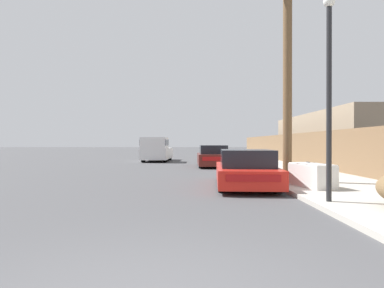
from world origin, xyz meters
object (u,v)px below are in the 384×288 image
(car_parked_mid, at_px, (213,157))
(street_lamp, at_px, (329,82))
(discarded_fridge, at_px, (312,175))
(utility_pole, at_px, (287,72))
(pickup_truck, at_px, (156,150))
(parked_sports_car_red, at_px, (245,170))

(car_parked_mid, relative_size, street_lamp, 0.91)
(discarded_fridge, xyz_separation_m, utility_pole, (-0.30, 1.57, 3.50))
(utility_pole, bearing_deg, car_parked_mid, 102.88)
(car_parked_mid, distance_m, utility_pole, 9.71)
(utility_pole, distance_m, street_lamp, 4.33)
(discarded_fridge, bearing_deg, street_lamp, -113.21)
(discarded_fridge, distance_m, pickup_truck, 17.55)
(parked_sports_car_red, relative_size, pickup_truck, 0.89)
(street_lamp, bearing_deg, pickup_truck, 107.10)
(pickup_truck, distance_m, street_lamp, 19.93)
(car_parked_mid, bearing_deg, discarded_fridge, -77.17)
(discarded_fridge, bearing_deg, car_parked_mid, 90.97)
(discarded_fridge, relative_size, pickup_truck, 0.33)
(utility_pole, bearing_deg, parked_sports_car_red, -158.40)
(pickup_truck, bearing_deg, car_parked_mid, 126.82)
(utility_pole, relative_size, street_lamp, 1.59)
(discarded_fridge, relative_size, street_lamp, 0.38)
(pickup_truck, bearing_deg, parked_sports_car_red, 108.68)
(parked_sports_car_red, height_order, street_lamp, street_lamp)
(parked_sports_car_red, xyz_separation_m, utility_pole, (1.58, 0.63, 3.41))
(parked_sports_car_red, height_order, pickup_truck, pickup_truck)
(pickup_truck, height_order, street_lamp, street_lamp)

